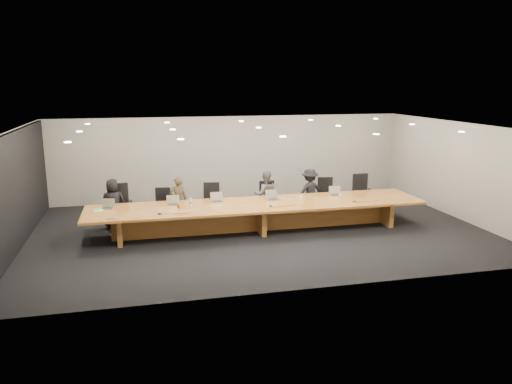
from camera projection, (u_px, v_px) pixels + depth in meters
ground at (259, 230)px, 13.47m from camera, size 12.00×12.00×0.00m
back_wall at (231, 158)px, 16.96m from camera, size 12.00×0.02×2.80m
left_wall_panel at (16, 192)px, 11.82m from camera, size 0.08×7.84×2.74m
conference_table at (259, 212)px, 13.35m from camera, size 9.00×1.80×0.75m
chair_far_left at (121, 205)px, 13.70m from camera, size 0.70×0.70×1.21m
chair_left at (163, 206)px, 14.01m from camera, size 0.58×0.58×1.03m
chair_mid_left at (212, 202)px, 14.30m from camera, size 0.65×0.65×1.11m
chair_mid_right at (269, 199)px, 14.72m from camera, size 0.55×0.55×1.08m
chair_right at (326, 195)px, 15.15m from camera, size 0.66×0.66×1.10m
chair_far_right at (363, 193)px, 15.33m from camera, size 0.61×0.61×1.17m
person_a at (113, 203)px, 13.65m from camera, size 0.67×0.43×1.36m
person_b at (178, 200)px, 13.99m from camera, size 0.50×0.33×1.35m
person_c at (265, 195)px, 14.55m from camera, size 0.74×0.61×1.41m
person_d at (310, 192)px, 14.95m from camera, size 1.00×0.70×1.40m
laptop_a at (107, 204)px, 12.71m from camera, size 0.37×0.31×0.26m
laptop_b at (173, 200)px, 13.10m from camera, size 0.35×0.28×0.26m
laptop_c at (217, 197)px, 13.42m from camera, size 0.34×0.25×0.27m
laptop_d at (274, 195)px, 13.68m from camera, size 0.40×0.33×0.27m
laptop_e at (336, 191)px, 14.22m from camera, size 0.36×0.28×0.26m
water_bottle at (190, 203)px, 12.90m from camera, size 0.10×0.10×0.23m
amber_mug at (179, 206)px, 12.80m from camera, size 0.10×0.10×0.10m
paper_cup_near at (301, 198)px, 13.73m from camera, size 0.10×0.10×0.10m
paper_cup_far at (340, 195)px, 14.05m from camera, size 0.09×0.09×0.09m
notepad at (97, 210)px, 12.57m from camera, size 0.33×0.30×0.02m
lime_gadget at (97, 210)px, 12.56m from camera, size 0.19×0.15×0.03m
av_box at (112, 218)px, 11.86m from camera, size 0.23×0.19×0.03m
mic_left at (160, 214)px, 12.23m from camera, size 0.15×0.15×0.03m
mic_center at (271, 206)px, 12.99m from camera, size 0.14×0.14×0.03m
mic_right at (354, 201)px, 13.47m from camera, size 0.15×0.15×0.03m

